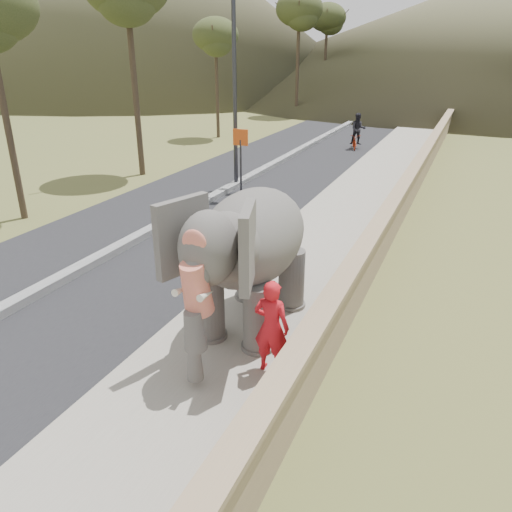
{
  "coord_description": "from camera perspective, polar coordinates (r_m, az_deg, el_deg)",
  "views": [
    {
      "loc": [
        3.53,
        -4.73,
        5.21
      ],
      "look_at": [
        0.2,
        2.92,
        1.7
      ],
      "focal_mm": 35.0,
      "sensor_mm": 36.0,
      "label": 1
    }
  ],
  "objects": [
    {
      "name": "ground",
      "position": [
        7.88,
        -10.45,
        -19.09
      ],
      "size": [
        160.0,
        160.0,
        0.0
      ],
      "primitive_type": "plane",
      "color": "olive",
      "rests_on": "ground"
    },
    {
      "name": "road",
      "position": [
        17.8,
        -6.3,
        5.7
      ],
      "size": [
        7.0,
        120.0,
        0.03
      ],
      "primitive_type": "cube",
      "color": "black",
      "rests_on": "ground"
    },
    {
      "name": "median",
      "position": [
        17.77,
        -6.31,
        5.99
      ],
      "size": [
        0.35,
        120.0,
        0.22
      ],
      "primitive_type": "cube",
      "color": "black",
      "rests_on": "ground"
    },
    {
      "name": "walkway",
      "position": [
        16.0,
        9.53,
        3.76
      ],
      "size": [
        3.0,
        120.0,
        0.15
      ],
      "primitive_type": "cube",
      "color": "#9E9687",
      "rests_on": "ground"
    },
    {
      "name": "parapet",
      "position": [
        15.57,
        15.53,
        4.54
      ],
      "size": [
        0.3,
        120.0,
        1.1
      ],
      "primitive_type": "cube",
      "color": "tan",
      "rests_on": "ground"
    },
    {
      "name": "lamppost",
      "position": [
        19.44,
        -1.62,
        21.81
      ],
      "size": [
        1.76,
        0.36,
        8.0
      ],
      "color": "#2C2B30",
      "rests_on": "ground"
    },
    {
      "name": "signboard",
      "position": [
        19.14,
        -1.77,
        12.06
      ],
      "size": [
        0.6,
        0.08,
        2.4
      ],
      "color": "#2D2D33",
      "rests_on": "ground"
    },
    {
      "name": "hill_far",
      "position": [
        74.77,
        26.73,
        21.98
      ],
      "size": [
        80.0,
        80.0,
        14.0
      ],
      "primitive_type": "cone",
      "color": "brown",
      "rests_on": "ground"
    },
    {
      "name": "elephant_and_man",
      "position": [
        9.43,
        -0.32,
        -0.09
      ],
      "size": [
        2.22,
        3.87,
        2.81
      ],
      "color": "#66625C",
      "rests_on": "ground"
    },
    {
      "name": "motorcyclist",
      "position": [
        28.46,
        11.41,
        13.44
      ],
      "size": [
        1.12,
        1.65,
        1.93
      ],
      "color": "maroon",
      "rests_on": "ground"
    },
    {
      "name": "trees",
      "position": [
        35.08,
        21.13,
        19.67
      ],
      "size": [
        48.78,
        43.22,
        9.46
      ],
      "color": "#473828",
      "rests_on": "ground"
    }
  ]
}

